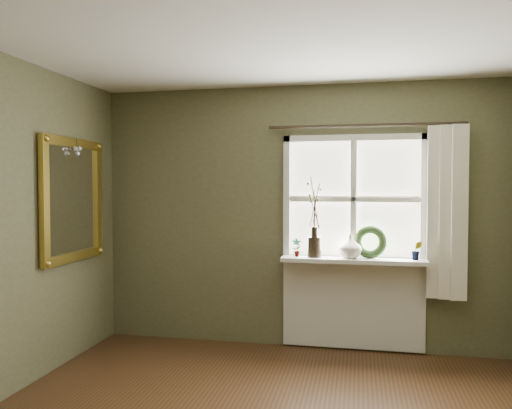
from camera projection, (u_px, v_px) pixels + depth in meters
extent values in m
plane|color=silver|center=(248.00, 3.00, 2.71)|extent=(4.50, 4.50, 0.00)
cube|color=brown|center=(298.00, 216.00, 5.01)|extent=(4.00, 0.10, 2.60)
cube|color=silver|center=(353.00, 260.00, 4.84)|extent=(1.36, 0.06, 0.06)
cube|color=silver|center=(354.00, 138.00, 4.79)|extent=(1.36, 0.06, 0.06)
cube|color=silver|center=(287.00, 199.00, 4.95)|extent=(0.06, 0.06, 1.24)
cube|color=silver|center=(424.00, 199.00, 4.68)|extent=(0.06, 0.06, 1.24)
cube|color=silver|center=(353.00, 199.00, 4.82)|extent=(1.24, 0.05, 0.04)
cube|color=silver|center=(353.00, 199.00, 4.82)|extent=(0.04, 0.05, 1.12)
cube|color=white|center=(320.00, 169.00, 4.89)|extent=(0.59, 0.01, 0.53)
cube|color=white|center=(388.00, 168.00, 4.76)|extent=(0.59, 0.01, 0.53)
cube|color=white|center=(320.00, 229.00, 4.92)|extent=(0.59, 0.01, 0.53)
cube|color=white|center=(388.00, 230.00, 4.78)|extent=(0.59, 0.01, 0.53)
cube|color=silver|center=(353.00, 260.00, 4.74)|extent=(1.36, 0.26, 0.04)
cube|color=silver|center=(353.00, 303.00, 4.86)|extent=(1.36, 0.04, 0.88)
cylinder|color=black|center=(314.00, 247.00, 4.81)|extent=(0.16, 0.16, 0.20)
imported|color=silver|center=(350.00, 246.00, 4.74)|extent=(0.23, 0.23, 0.22)
torus|color=#263E1B|center=(370.00, 246.00, 4.74)|extent=(0.34, 0.21, 0.32)
imported|color=#263E1B|center=(297.00, 247.00, 4.84)|extent=(0.11, 0.09, 0.18)
imported|color=#263E1B|center=(417.00, 250.00, 4.62)|extent=(0.10, 0.08, 0.18)
cube|color=silver|center=(447.00, 212.00, 4.56)|extent=(0.36, 0.12, 1.59)
cylinder|color=black|center=(365.00, 125.00, 4.72)|extent=(1.84, 0.03, 0.03)
cube|color=white|center=(72.00, 200.00, 4.56)|extent=(0.02, 0.78, 0.96)
cube|color=#AB8D32|center=(73.00, 143.00, 4.54)|extent=(0.05, 0.94, 0.08)
cube|color=#AB8D32|center=(74.00, 257.00, 4.58)|extent=(0.05, 0.94, 0.08)
cube|color=#AB8D32|center=(44.00, 201.00, 4.14)|extent=(0.05, 0.08, 0.96)
cube|color=#AB8D32|center=(98.00, 199.00, 4.98)|extent=(0.05, 0.08, 0.96)
sphere|color=silver|center=(76.00, 149.00, 4.50)|extent=(0.04, 0.04, 0.04)
sphere|color=silver|center=(78.00, 154.00, 4.53)|extent=(0.04, 0.04, 0.04)
sphere|color=silver|center=(79.00, 148.00, 4.56)|extent=(0.04, 0.04, 0.04)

